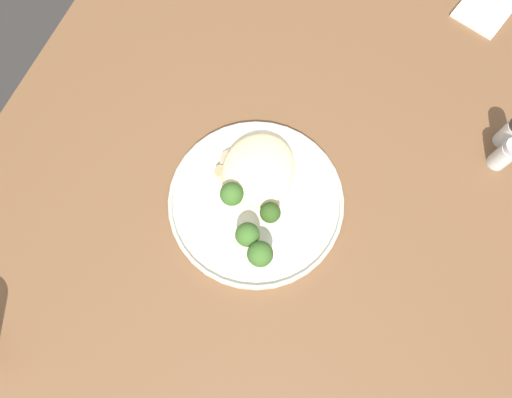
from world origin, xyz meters
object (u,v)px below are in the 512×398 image
seared_scallop_on_noodles (221,172)px  salt_shaker (505,154)px  broccoli_floret_center_pile (232,194)px  seared_scallop_large_seared (241,149)px  dinner_plate (256,201)px  broccoli_floret_left_leaning (270,213)px  broccoli_floret_beside_noodles (249,235)px  seared_scallop_half_hidden (231,160)px  folded_napkin (490,2)px  seared_scallop_left_edge (255,169)px  broccoli_floret_split_head (260,254)px  seared_scallop_center_golden (263,157)px  seared_scallop_front_small (258,189)px  seared_scallop_rear_pale (277,176)px  pepper_shaker (511,132)px

seared_scallop_on_noodles → salt_shaker: bearing=-64.5°
broccoli_floret_center_pile → seared_scallop_large_seared: bearing=13.8°
dinner_plate → broccoli_floret_left_leaning: (-0.02, -0.03, 0.03)m
broccoli_floret_beside_noodles → salt_shaker: bearing=-49.6°
seared_scallop_half_hidden → folded_napkin: size_ratio=0.24×
seared_scallop_left_edge → broccoli_floret_split_head: broccoli_floret_split_head is taller
broccoli_floret_center_pile → folded_napkin: broccoli_floret_center_pile is taller
broccoli_floret_left_leaning → broccoli_floret_beside_noodles: size_ratio=0.93×
dinner_plate → broccoli_floret_left_leaning: size_ratio=6.07×
seared_scallop_large_seared → broccoli_floret_beside_noodles: broccoli_floret_beside_noodles is taller
seared_scallop_center_golden → broccoli_floret_split_head: broccoli_floret_split_head is taller
seared_scallop_front_small → salt_shaker: size_ratio=0.38×
seared_scallop_rear_pale → broccoli_floret_beside_noodles: bearing=178.6°
broccoli_floret_left_leaning → seared_scallop_large_seared: bearing=44.1°
salt_shaker → broccoli_floret_beside_noodles: bearing=130.4°
seared_scallop_rear_pale → salt_shaker: size_ratio=0.33×
dinner_plate → seared_scallop_front_small: seared_scallop_front_small is taller
folded_napkin → salt_shaker: 0.34m
seared_scallop_center_golden → broccoli_floret_beside_noodles: (-0.14, -0.03, 0.02)m
seared_scallop_half_hidden → seared_scallop_front_small: (-0.03, -0.06, 0.00)m
seared_scallop_half_hidden → seared_scallop_center_golden: 0.05m
dinner_plate → seared_scallop_half_hidden: (0.05, 0.07, 0.01)m
seared_scallop_center_golden → seared_scallop_left_edge: size_ratio=1.01×
broccoli_floret_beside_noodles → seared_scallop_center_golden: bearing=13.2°
seared_scallop_left_edge → broccoli_floret_center_pile: (-0.06, 0.02, 0.02)m
pepper_shaker → salt_shaker: bearing=180.0°
seared_scallop_center_golden → seared_scallop_rear_pale: (-0.02, -0.04, 0.00)m
seared_scallop_left_edge → pepper_shaker: pepper_shaker is taller
seared_scallop_front_small → broccoli_floret_center_pile: (-0.03, 0.03, 0.02)m
seared_scallop_left_edge → folded_napkin: bearing=-29.7°
seared_scallop_half_hidden → broccoli_floret_beside_noodles: 0.14m
broccoli_floret_center_pile → broccoli_floret_beside_noodles: (-0.05, -0.05, -0.00)m
seared_scallop_front_small → seared_scallop_rear_pale: bearing=-32.2°
seared_scallop_front_small → broccoli_floret_left_leaning: (-0.04, -0.03, 0.02)m
seared_scallop_half_hidden → salt_shaker: bearing=-67.3°
seared_scallop_on_noodles → seared_scallop_front_small: bearing=-92.9°
seared_scallop_half_hidden → pepper_shaker: pepper_shaker is taller
dinner_plate → seared_scallop_left_edge: seared_scallop_left_edge is taller
broccoli_floret_left_leaning → pepper_shaker: 0.43m
seared_scallop_front_small → seared_scallop_large_seared: bearing=44.5°
seared_scallop_rear_pale → broccoli_floret_split_head: size_ratio=0.40×
broccoli_floret_split_head → folded_napkin: bearing=-19.5°
dinner_plate → seared_scallop_large_seared: bearing=38.2°
seared_scallop_on_noodles → broccoli_floret_split_head: size_ratio=0.40×
dinner_plate → seared_scallop_front_small: bearing=9.5°
broccoli_floret_center_pile → seared_scallop_half_hidden: bearing=25.5°
seared_scallop_large_seared → broccoli_floret_left_leaning: bearing=-135.9°
seared_scallop_front_small → seared_scallop_left_edge: bearing=30.2°
broccoli_floret_center_pile → broccoli_floret_beside_noodles: broccoli_floret_center_pile is taller
seared_scallop_front_small → broccoli_floret_left_leaning: broccoli_floret_left_leaning is taller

